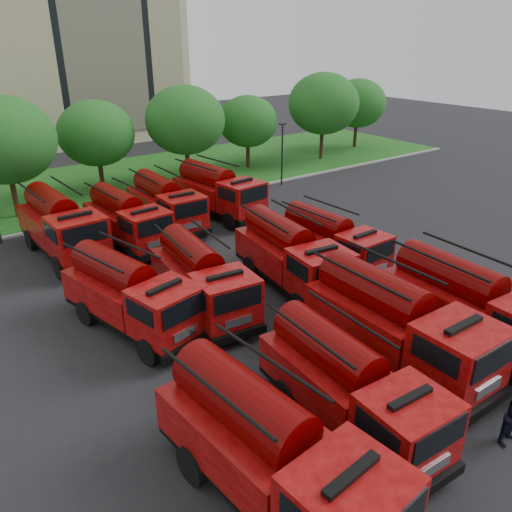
{
  "coord_description": "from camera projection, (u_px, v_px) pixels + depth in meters",
  "views": [
    {
      "loc": [
        -14.07,
        -14.69,
        11.71
      ],
      "look_at": [
        -0.95,
        3.2,
        1.8
      ],
      "focal_mm": 35.0,
      "sensor_mm": 36.0,
      "label": 1
    }
  ],
  "objects": [
    {
      "name": "fire_truck_4",
      "position": [
        130.0,
        294.0,
        21.04
      ],
      "size": [
        3.94,
        7.53,
        3.27
      ],
      "rotation": [
        0.0,
        0.0,
        0.22
      ],
      "color": "black",
      "rests_on": "ground"
    },
    {
      "name": "tree_7",
      "position": [
        358.0,
        103.0,
        54.02
      ],
      "size": [
        6.05,
        6.05,
        7.39
      ],
      "color": "#382314",
      "rests_on": "ground"
    },
    {
      "name": "fire_truck_5",
      "position": [
        202.0,
        279.0,
        22.45
      ],
      "size": [
        3.22,
        7.34,
        3.24
      ],
      "rotation": [
        0.0,
        0.0,
        -0.11
      ],
      "color": "black",
      "rests_on": "ground"
    },
    {
      "name": "fire_truck_11",
      "position": [
        218.0,
        191.0,
        34.47
      ],
      "size": [
        3.49,
        7.85,
        3.46
      ],
      "rotation": [
        0.0,
        0.0,
        0.12
      ],
      "color": "black",
      "rests_on": "ground"
    },
    {
      "name": "fire_truck_6",
      "position": [
        291.0,
        255.0,
        24.61
      ],
      "size": [
        3.47,
        7.7,
        3.39
      ],
      "rotation": [
        0.0,
        0.0,
        -0.12
      ],
      "color": "black",
      "rests_on": "ground"
    },
    {
      "name": "tree_5",
      "position": [
        248.0,
        121.0,
        45.74
      ],
      "size": [
        5.46,
        5.46,
        6.68
      ],
      "color": "#382314",
      "rests_on": "ground"
    },
    {
      "name": "ground",
      "position": [
        313.0,
        309.0,
        23.19
      ],
      "size": [
        140.0,
        140.0,
        0.0
      ],
      "primitive_type": "plane",
      "color": "black",
      "rests_on": "ground"
    },
    {
      "name": "tree_4",
      "position": [
        185.0,
        120.0,
        40.87
      ],
      "size": [
        6.55,
        6.55,
        8.01
      ],
      "color": "#382314",
      "rests_on": "ground"
    },
    {
      "name": "firefighter_5",
      "position": [
        318.0,
        269.0,
        27.14
      ],
      "size": [
        1.52,
        1.2,
        1.51
      ],
      "primitive_type": "imported",
      "rotation": [
        0.0,
        0.0,
        2.64
      ],
      "color": "#9F120C",
      "rests_on": "ground"
    },
    {
      "name": "fire_truck_0",
      "position": [
        271.0,
        451.0,
        13.02
      ],
      "size": [
        3.31,
        7.81,
        3.46
      ],
      "rotation": [
        0.0,
        0.0,
        0.09
      ],
      "color": "black",
      "rests_on": "ground"
    },
    {
      "name": "tree_3",
      "position": [
        96.0,
        133.0,
        38.41
      ],
      "size": [
        5.88,
        5.88,
        7.19
      ],
      "color": "#382314",
      "rests_on": "ground"
    },
    {
      "name": "fire_truck_3",
      "position": [
        471.0,
        305.0,
        20.01
      ],
      "size": [
        3.16,
        7.72,
        3.45
      ],
      "rotation": [
        0.0,
        0.0,
        -0.06
      ],
      "color": "black",
      "rests_on": "ground"
    },
    {
      "name": "fire_truck_1",
      "position": [
        348.0,
        385.0,
        15.67
      ],
      "size": [
        2.89,
        7.1,
        3.17
      ],
      "rotation": [
        0.0,
        0.0,
        -0.06
      ],
      "color": "black",
      "rests_on": "ground"
    },
    {
      "name": "lamp_post_1",
      "position": [
        282.0,
        150.0,
        41.15
      ],
      "size": [
        0.6,
        0.25,
        5.11
      ],
      "color": "black",
      "rests_on": "ground"
    },
    {
      "name": "tree_2",
      "position": [
        3.0,
        140.0,
        32.52
      ],
      "size": [
        6.72,
        6.72,
        8.22
      ],
      "color": "#382314",
      "rests_on": "ground"
    },
    {
      "name": "curb",
      "position": [
        147.0,
        208.0,
        36.34
      ],
      "size": [
        70.0,
        0.3,
        0.14
      ],
      "primitive_type": "cube",
      "color": "gray",
      "rests_on": "ground"
    },
    {
      "name": "lawn",
      "position": [
        106.0,
        184.0,
        42.31
      ],
      "size": [
        70.0,
        16.0,
        0.12
      ],
      "primitive_type": "cube",
      "color": "#1A4512",
      "rests_on": "ground"
    },
    {
      "name": "fire_truck_2",
      "position": [
        396.0,
        324.0,
        18.62
      ],
      "size": [
        3.02,
        7.88,
        3.56
      ],
      "rotation": [
        0.0,
        0.0,
        -0.02
      ],
      "color": "black",
      "rests_on": "ground"
    },
    {
      "name": "fire_truck_9",
      "position": [
        126.0,
        220.0,
        29.53
      ],
      "size": [
        3.05,
        7.32,
        3.26
      ],
      "rotation": [
        0.0,
        0.0,
        0.08
      ],
      "color": "black",
      "rests_on": "ground"
    },
    {
      "name": "fire_truck_10",
      "position": [
        165.0,
        204.0,
        32.25
      ],
      "size": [
        2.78,
        7.31,
        3.31
      ],
      "rotation": [
        0.0,
        0.0,
        -0.02
      ],
      "color": "black",
      "rests_on": "ground"
    },
    {
      "name": "apartment_building",
      "position": [
        36.0,
        26.0,
        54.47
      ],
      "size": [
        30.0,
        14.18,
        25.0
      ],
      "color": "beige",
      "rests_on": "ground"
    },
    {
      "name": "firefighter_1",
      "position": [
        511.0,
        441.0,
        15.66
      ],
      "size": [
        0.96,
        0.57,
        1.9
      ],
      "primitive_type": "imported",
      "rotation": [
        0.0,
        0.0,
        -0.07
      ],
      "color": "black",
      "rests_on": "ground"
    },
    {
      "name": "firefighter_4",
      "position": [
        159.0,
        353.0,
        19.98
      ],
      "size": [
        0.91,
        0.84,
        1.55
      ],
      "primitive_type": "imported",
      "rotation": [
        0.0,
        0.0,
        2.53
      ],
      "color": "black",
      "rests_on": "ground"
    },
    {
      "name": "fire_truck_7",
      "position": [
        331.0,
        241.0,
        26.7
      ],
      "size": [
        2.63,
        6.81,
        3.07
      ],
      "rotation": [
        0.0,
        0.0,
        0.03
      ],
      "color": "black",
      "rests_on": "ground"
    },
    {
      "name": "fire_truck_8",
      "position": [
        61.0,
        225.0,
        28.19
      ],
      "size": [
        3.21,
        8.02,
        3.59
      ],
      "rotation": [
        0.0,
        0.0,
        0.05
      ],
      "color": "black",
      "rests_on": "ground"
    },
    {
      "name": "tree_6",
      "position": [
        324.0,
        104.0,
        48.49
      ],
      "size": [
        6.89,
        6.89,
        8.42
      ],
      "color": "#382314",
      "rests_on": "ground"
    }
  ]
}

